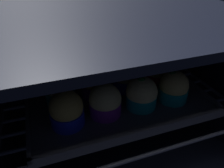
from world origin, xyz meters
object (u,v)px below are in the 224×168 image
at_px(muffin_row2_col1, 86,66).
at_px(muffin_row2_col3, 142,57).
at_px(muffin_row1_col0, 59,88).
at_px(muffin_row1_col2, 127,78).
at_px(muffin_row1_col3, 157,70).
at_px(muffin_row2_col2, 115,62).
at_px(muffin_row2_col0, 57,71).
at_px(muffin_row0_col1, 105,102).
at_px(muffin_row0_col2, 141,94).
at_px(muffin_row0_col3, 173,87).
at_px(baking_tray, 112,92).
at_px(muffin_row0_col0, 66,110).
at_px(muffin_row1_col1, 95,82).

distance_m(muffin_row2_col1, muffin_row2_col3, 0.17).
relative_size(muffin_row1_col0, muffin_row1_col2, 1.08).
height_order(muffin_row1_col3, muffin_row2_col2, muffin_row1_col3).
relative_size(muffin_row1_col0, muffin_row2_col1, 0.98).
height_order(muffin_row2_col0, muffin_row2_col2, same).
bearing_deg(muffin_row2_col1, muffin_row0_col1, -89.93).
xyz_separation_m(muffin_row0_col2, muffin_row2_col2, (-0.00, 0.17, 0.00)).
distance_m(muffin_row1_col0, muffin_row2_col2, 0.19).
relative_size(muffin_row0_col3, muffin_row1_col2, 1.05).
bearing_deg(muffin_row1_col2, muffin_row2_col2, 89.13).
bearing_deg(muffin_row1_col0, muffin_row1_col2, -1.15).
relative_size(muffin_row0_col1, muffin_row2_col1, 0.92).
height_order(muffin_row1_col0, muffin_row2_col1, muffin_row2_col1).
relative_size(muffin_row1_col2, muffin_row2_col2, 0.94).
height_order(baking_tray, muffin_row2_col2, muffin_row2_col2).
bearing_deg(baking_tray, muffin_row2_col0, 145.32).
bearing_deg(muffin_row0_col1, muffin_row1_col0, 136.22).
bearing_deg(muffin_row1_col3, muffin_row2_col1, 153.08).
xyz_separation_m(muffin_row0_col0, muffin_row0_col3, (0.26, 0.00, -0.00)).
bearing_deg(muffin_row1_col1, muffin_row1_col3, 0.82).
bearing_deg(muffin_row0_col3, muffin_row0_col2, 179.28).
bearing_deg(muffin_row1_col3, muffin_row0_col3, -93.33).
xyz_separation_m(muffin_row0_col2, muffin_row2_col3, (0.09, 0.17, 0.00)).
height_order(muffin_row1_col1, muffin_row1_col3, same).
relative_size(muffin_row1_col0, muffin_row1_col3, 0.95).
distance_m(muffin_row0_col2, muffin_row1_col0, 0.19).
bearing_deg(muffin_row1_col1, muffin_row2_col1, 90.04).
distance_m(baking_tray, muffin_row0_col0, 0.16).
distance_m(muffin_row0_col1, muffin_row1_col1, 0.08).
xyz_separation_m(muffin_row0_col2, muffin_row1_col0, (-0.17, 0.08, 0.00)).
xyz_separation_m(muffin_row0_col2, muffin_row1_col2, (-0.00, 0.08, -0.00)).
bearing_deg(baking_tray, muffin_row0_col2, -64.03).
height_order(muffin_row0_col2, muffin_row0_col3, muffin_row0_col2).
xyz_separation_m(baking_tray, muffin_row1_col3, (0.13, 0.00, 0.04)).
xyz_separation_m(muffin_row1_col1, muffin_row2_col2, (0.09, 0.09, -0.00)).
xyz_separation_m(muffin_row0_col0, muffin_row0_col1, (0.08, 0.01, -0.00)).
xyz_separation_m(muffin_row2_col1, muffin_row2_col2, (0.09, -0.00, -0.00)).
bearing_deg(muffin_row2_col0, muffin_row1_col2, -28.65).
distance_m(muffin_row0_col0, muffin_row1_col2, 0.19).
bearing_deg(muffin_row2_col1, muffin_row1_col0, -133.97).
height_order(muffin_row0_col2, muffin_row1_col1, muffin_row1_col1).
bearing_deg(muffin_row1_col1, muffin_row1_col0, 178.40).
height_order(muffin_row1_col0, muffin_row2_col0, same).
relative_size(muffin_row0_col2, muffin_row1_col2, 1.06).
height_order(muffin_row0_col3, muffin_row2_col0, muffin_row2_col0).
relative_size(muffin_row0_col1, muffin_row2_col0, 0.93).
bearing_deg(muffin_row0_col0, muffin_row1_col3, 18.83).
relative_size(muffin_row2_col0, muffin_row2_col3, 0.98).
relative_size(muffin_row1_col2, muffin_row2_col1, 0.91).
relative_size(baking_tray, muffin_row1_col3, 5.18).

